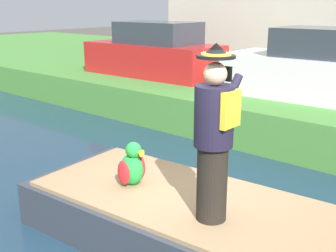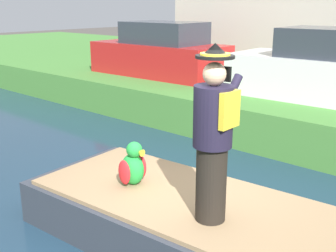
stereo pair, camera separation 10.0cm
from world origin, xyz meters
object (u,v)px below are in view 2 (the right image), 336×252
Objects in this scene: parrot_plush at (133,166)px; parked_car_red at (160,53)px; person_pirate at (213,136)px; boat at (190,221)px; parked_car_white at (328,70)px.

parrot_plush is 0.14× the size of parked_car_red.
person_pirate is 8.08m from parked_car_red.
parrot_plush is (-0.17, 0.79, 0.55)m from boat.
parked_car_white is 1.00× the size of parked_car_red.
parked_car_red reaches higher than parrot_plush.
parrot_plush is (0.07, 1.27, -0.68)m from person_pirate.
parrot_plush reaches higher than boat.
parked_car_red reaches higher than boat.
boat is at bearing 66.84° from person_pirate.
parked_car_white reaches higher than parrot_plush.
boat is at bearing -134.67° from parked_car_red.
boat is at bearing -78.01° from parrot_plush.
person_pirate reaches higher than parrot_plush.
person_pirate reaches higher than parked_car_white.
person_pirate is 5.66m from parked_car_white.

